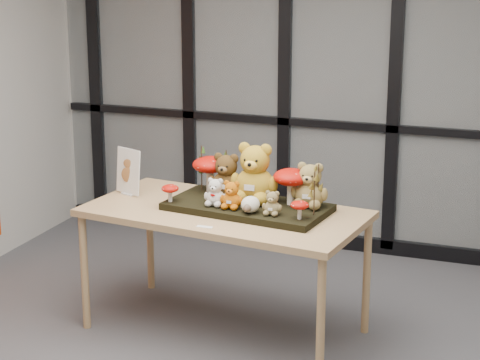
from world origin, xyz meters
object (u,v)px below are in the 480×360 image
at_px(display_table, 225,220).
at_px(bear_small_yellow, 232,193).
at_px(diorama_tray, 248,207).
at_px(bear_pooh_yellow, 255,169).
at_px(bear_beige_small, 272,201).
at_px(mushroom_front_right, 300,209).
at_px(mushroom_front_left, 170,192).
at_px(sign_holder, 128,173).
at_px(bear_tan_back, 310,182).
at_px(bear_white_bow, 216,190).
at_px(mushroom_back_left, 210,172).
at_px(plush_cream_hedgehog, 250,204).
at_px(mushroom_back_right, 291,185).
at_px(bear_brown_medium, 226,173).

height_order(display_table, bear_small_yellow, bear_small_yellow).
height_order(diorama_tray, bear_pooh_yellow, bear_pooh_yellow).
distance_m(bear_pooh_yellow, bear_beige_small, 0.34).
bearing_deg(mushroom_front_right, mushroom_front_left, 175.84).
height_order(bear_small_yellow, sign_holder, sign_holder).
distance_m(bear_tan_back, bear_white_bow, 0.60).
bearing_deg(bear_pooh_yellow, bear_beige_small, -43.94).
distance_m(diorama_tray, bear_pooh_yellow, 0.25).
xyz_separation_m(bear_small_yellow, mushroom_back_left, (-0.27, 0.31, 0.03)).
bearing_deg(bear_small_yellow, bear_pooh_yellow, 75.75).
xyz_separation_m(plush_cream_hedgehog, mushroom_back_left, (-0.41, 0.36, 0.07)).
bearing_deg(diorama_tray, plush_cream_hedgehog, -57.91).
bearing_deg(bear_small_yellow, mushroom_back_right, 40.22).
xyz_separation_m(bear_pooh_yellow, bear_beige_small, (0.20, -0.25, -0.13)).
xyz_separation_m(bear_brown_medium, mushroom_back_right, (0.45, -0.02, -0.03)).
distance_m(plush_cream_hedgehog, mushroom_front_left, 0.56).
relative_size(display_table, mushroom_back_right, 7.31).
relative_size(mushroom_front_left, sign_holder, 0.39).
distance_m(mushroom_back_right, mushroom_front_right, 0.31).
bearing_deg(bear_pooh_yellow, bear_tan_back, 7.14).
height_order(bear_brown_medium, mushroom_back_left, bear_brown_medium).
bearing_deg(bear_pooh_yellow, mushroom_front_left, -150.28).
xyz_separation_m(bear_small_yellow, mushroom_back_right, (0.32, 0.21, 0.03)).
xyz_separation_m(bear_brown_medium, bear_beige_small, (0.40, -0.27, -0.08)).
relative_size(bear_white_bow, plush_cream_hedgehog, 1.71).
relative_size(mushroom_back_right, mushroom_front_left, 2.05).
bearing_deg(mushroom_back_left, display_table, -51.17).
height_order(bear_white_bow, mushroom_front_left, bear_white_bow).
height_order(bear_beige_small, sign_holder, sign_holder).
height_order(bear_white_bow, plush_cream_hedgehog, bear_white_bow).
distance_m(bear_tan_back, mushroom_front_right, 0.29).
xyz_separation_m(display_table, bear_white_bow, (-0.04, -0.05, 0.21)).
relative_size(display_table, bear_small_yellow, 9.52).
relative_size(bear_pooh_yellow, bear_small_yellow, 2.13).
distance_m(bear_brown_medium, mushroom_back_right, 0.45).
relative_size(bear_beige_small, mushroom_front_left, 1.35).
height_order(bear_white_bow, mushroom_back_left, mushroom_back_left).
relative_size(bear_brown_medium, bear_small_yellow, 1.63).
xyz_separation_m(bear_brown_medium, plush_cream_hedgehog, (0.26, -0.28, -0.10)).
distance_m(plush_cream_hedgehog, mushroom_back_right, 0.32).
height_order(display_table, mushroom_front_right, mushroom_front_right).
relative_size(bear_pooh_yellow, plush_cream_hedgehog, 3.64).
bearing_deg(bear_white_bow, bear_pooh_yellow, 49.91).
bearing_deg(display_table, mushroom_back_left, 136.12).
relative_size(bear_beige_small, mushroom_back_right, 0.66).
xyz_separation_m(bear_small_yellow, bear_beige_small, (0.28, -0.04, -0.01)).
bearing_deg(sign_holder, bear_beige_small, 10.20).
xyz_separation_m(display_table, mushroom_back_right, (0.40, 0.13, 0.24)).
bearing_deg(mushroom_front_left, bear_pooh_yellow, 22.44).
bearing_deg(display_table, plush_cream_hedgehog, -21.83).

